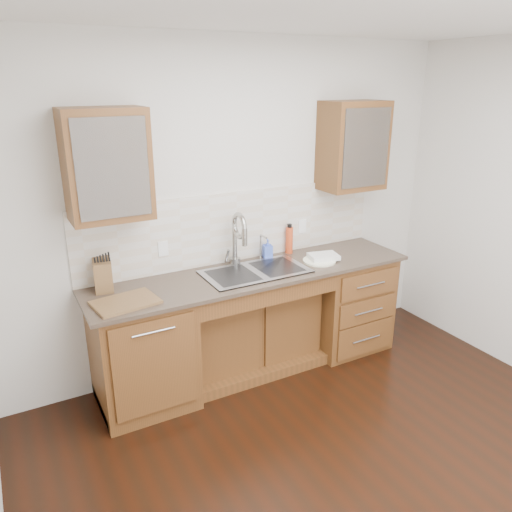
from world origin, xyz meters
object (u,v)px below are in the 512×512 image
soap_bottle (268,249)px  cutting_board (126,302)px  knife_block (103,275)px  water_bottle (289,240)px  plate (319,261)px

soap_bottle → cutting_board: (-1.32, -0.34, -0.07)m
soap_bottle → knife_block: knife_block is taller
soap_bottle → knife_block: bearing=-166.5°
knife_block → cutting_board: size_ratio=0.54×
knife_block → cutting_board: bearing=-68.0°
soap_bottle → cutting_board: 1.37m
soap_bottle → cutting_board: soap_bottle is taller
cutting_board → water_bottle: bearing=13.0°
plate → knife_block: size_ratio=1.22×
water_bottle → knife_block: bearing=-178.7°
knife_block → soap_bottle: bearing=10.1°
plate → cutting_board: cutting_board is taller
soap_bottle → plate: bearing=-28.6°
knife_block → plate: bearing=0.3°
soap_bottle → water_bottle: (0.23, 0.02, 0.04)m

